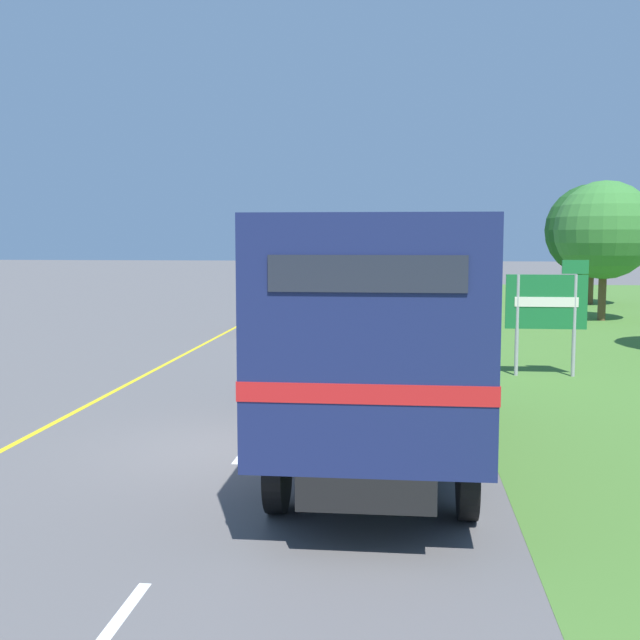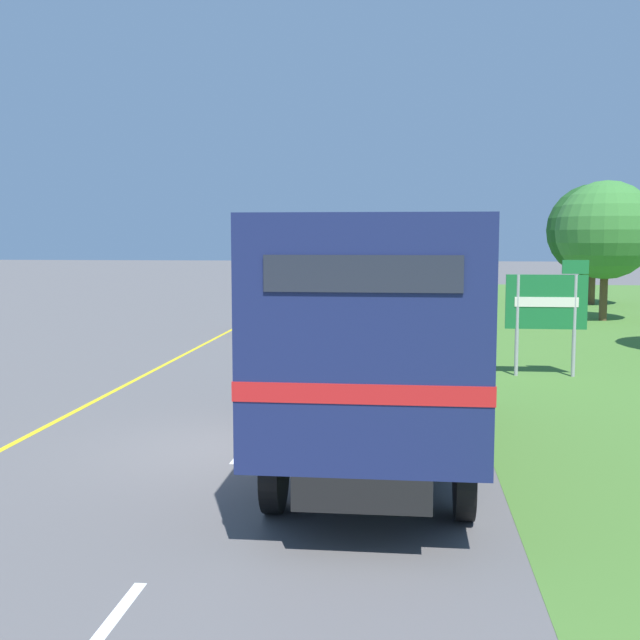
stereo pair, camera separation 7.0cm
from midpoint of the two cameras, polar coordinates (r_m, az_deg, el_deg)
ground_plane at (r=12.52m, az=-5.18°, el=-9.11°), size 200.00×200.00×0.00m
edge_line_yellow at (r=26.68m, az=-7.03°, el=-1.12°), size 0.12×61.54×0.01m
centre_dash_near at (r=12.95m, az=-4.78°, el=-8.58°), size 0.12×2.60×0.01m
centre_dash_mid_a at (r=19.33m, az=-1.02°, el=-3.74°), size 0.12×2.60×0.01m
centre_dash_mid_b at (r=25.82m, az=0.85°, el=-1.31°), size 0.12×2.60×0.01m
centre_dash_far at (r=32.35m, az=1.96°, el=0.15°), size 0.12×2.60×0.01m
centre_dash_farthest at (r=38.91m, az=2.70°, el=1.11°), size 0.12×2.60×0.01m
horse_trailer_truck at (r=11.66m, az=4.27°, el=-0.43°), size 2.59×8.35×3.48m
lead_car_white at (r=27.74m, az=-2.21°, el=1.18°), size 1.80×4.49×1.90m
lead_car_silver_ahead at (r=43.90m, az=5.32°, el=2.97°), size 1.80×4.00×2.06m
highway_sign at (r=19.34m, az=16.00°, el=1.06°), size 1.86×0.09×2.72m
roadside_tree_mid at (r=33.11m, az=19.72°, el=6.03°), size 3.82×3.82×5.44m
roadside_tree_far at (r=40.89m, az=18.93°, el=6.05°), size 4.44×4.44×5.81m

